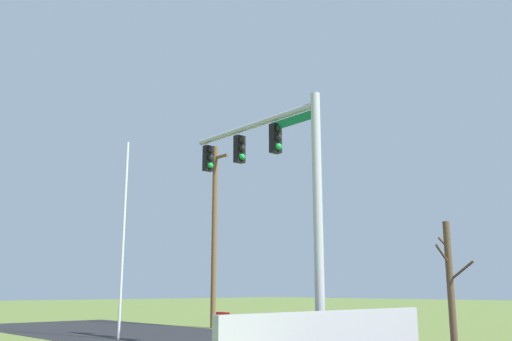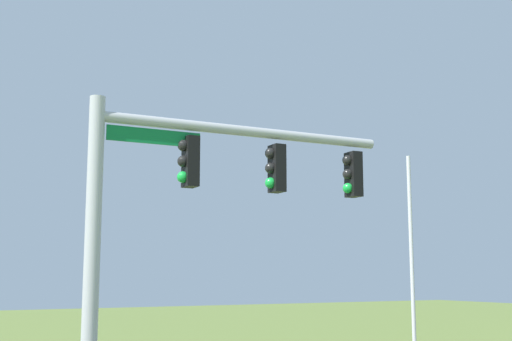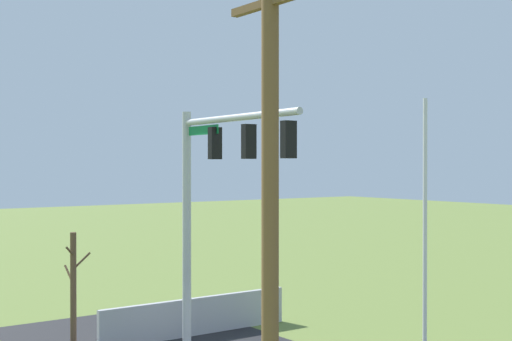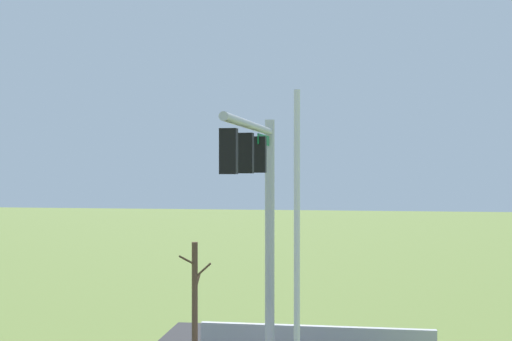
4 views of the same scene
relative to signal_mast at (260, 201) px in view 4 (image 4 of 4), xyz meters
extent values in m
cylinder|color=#B2B5BA|center=(1.65, -0.06, -1.53)|extent=(0.28, 0.28, 7.64)
cylinder|color=#B2B5BA|center=(-1.34, 0.05, 1.94)|extent=(5.98, 0.41, 0.20)
cube|color=#0F7238|center=(0.57, -0.02, 1.66)|extent=(1.80, 0.09, 0.28)
cube|color=black|center=(-0.15, 0.01, 1.24)|extent=(0.25, 0.37, 0.96)
sphere|color=black|center=(0.00, 0.00, 1.54)|extent=(0.22, 0.22, 0.22)
sphere|color=black|center=(0.00, 0.00, 1.24)|extent=(0.22, 0.22, 0.22)
sphere|color=green|center=(0.00, 0.00, 0.94)|extent=(0.22, 0.22, 0.22)
cube|color=black|center=(-2.00, 0.07, 1.24)|extent=(0.25, 0.37, 0.96)
sphere|color=black|center=(-1.85, 0.06, 1.54)|extent=(0.22, 0.22, 0.22)
sphere|color=black|center=(-1.85, 0.06, 1.24)|extent=(0.22, 0.22, 0.22)
sphere|color=green|center=(-1.85, 0.06, 0.94)|extent=(0.22, 0.22, 0.22)
cube|color=black|center=(-3.85, 0.13, 1.24)|extent=(0.25, 0.37, 0.96)
sphere|color=black|center=(-3.70, 0.13, 1.54)|extent=(0.22, 0.22, 0.22)
sphere|color=black|center=(-3.70, 0.13, 1.24)|extent=(0.22, 0.22, 0.22)
sphere|color=green|center=(-3.70, 0.13, 0.94)|extent=(0.22, 0.22, 0.22)
cylinder|color=silver|center=(-6.86, -1.55, -1.60)|extent=(0.10, 0.10, 7.50)
cylinder|color=brown|center=(4.09, 2.78, -3.48)|extent=(0.20, 0.20, 3.74)
cylinder|color=brown|center=(4.46, 2.78, -3.03)|extent=(0.78, 0.07, 0.57)
cylinder|color=brown|center=(3.85, 2.98, -2.19)|extent=(0.54, 0.47, 0.39)
cylinder|color=brown|center=(4.07, 2.50, -2.55)|extent=(0.12, 0.61, 0.55)
camera|label=1|loc=(12.25, -12.28, -3.53)|focal=39.16mm
camera|label=2|loc=(4.84, 11.70, -0.85)|focal=47.79mm
camera|label=3|loc=(-17.76, 11.14, 0.60)|focal=48.91mm
camera|label=4|loc=(-17.35, -2.40, 0.90)|focal=46.06mm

